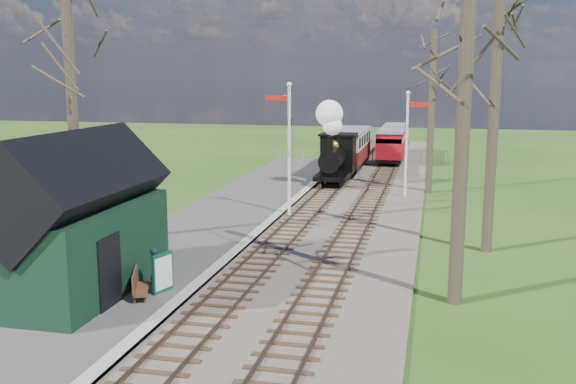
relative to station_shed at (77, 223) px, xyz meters
name	(u,v)px	position (x,y,z in m)	size (l,w,h in m)	color
ground	(160,371)	(4.30, -4.00, -2.27)	(140.00, 140.00, 0.00)	#264916
distant_hills	(394,263)	(5.70, 60.38, -18.47)	(114.40, 48.00, 22.02)	#385B23
ballast_bed	(349,195)	(5.60, 18.00, -2.22)	(8.00, 60.00, 0.10)	brown
track_near	(326,193)	(4.30, 18.00, -2.17)	(1.60, 60.00, 0.15)	brown
track_far	(373,195)	(6.90, 18.00, -2.17)	(1.60, 60.00, 0.15)	brown
platform	(218,222)	(0.80, 10.00, -2.17)	(5.00, 44.00, 0.20)	#474442
coping_strip	(268,224)	(3.10, 10.00, -2.16)	(0.40, 44.00, 0.21)	#B2AD9E
station_shed	(77,223)	(0.00, 0.00, 0.00)	(3.25, 6.30, 4.78)	black
semaphore_near	(288,140)	(3.53, 12.00, 1.35)	(1.22, 0.24, 6.22)	silver
semaphore_far	(408,136)	(8.67, 18.00, 1.08)	(1.22, 0.24, 5.72)	silver
bare_trees	(308,112)	(5.63, 6.10, 2.94)	(15.51, 22.39, 12.00)	#382D23
fence_line	(361,155)	(4.60, 32.00, -1.72)	(12.60, 0.08, 1.00)	slate
locomotive	(335,148)	(4.29, 21.10, 0.00)	(1.98, 4.62, 4.95)	black
coach	(348,147)	(4.30, 27.17, -0.62)	(2.31, 7.92, 2.43)	black
red_carriage_a	(391,145)	(6.90, 31.23, -0.85)	(1.93, 4.78, 2.03)	black
red_carriage_b	(396,138)	(6.90, 36.73, -0.85)	(1.93, 4.78, 2.03)	black
sign_board	(163,273)	(2.41, 0.46, -1.48)	(0.33, 0.79, 1.18)	#0D3F2E
bench	(138,284)	(1.88, -0.09, -1.70)	(0.86, 1.42, 0.78)	#4E301B
person	(156,270)	(2.21, 0.43, -1.41)	(0.48, 0.31, 1.31)	black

